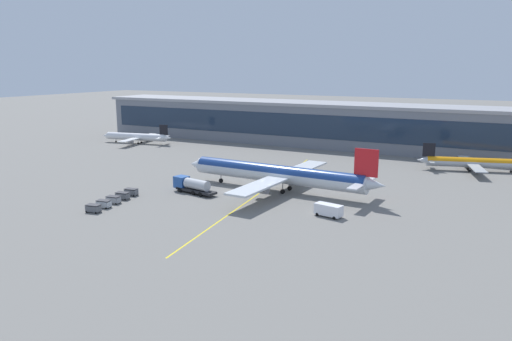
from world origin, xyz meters
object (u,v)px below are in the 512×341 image
(crew_van, at_px, (329,210))
(baggage_cart_0, at_px, (93,208))
(baggage_cart_2, at_px, (113,199))
(commuter_jet_far, at_px, (136,137))
(fuel_tanker, at_px, (192,185))
(baggage_cart_3, at_px, (123,196))
(baggage_cart_1, at_px, (104,204))
(baggage_cart_4, at_px, (131,192))
(main_airliner, at_px, (278,174))
(commuter_jet_near, at_px, (475,163))

(crew_van, distance_m, baggage_cart_0, 43.65)
(crew_van, bearing_deg, baggage_cart_0, -155.88)
(baggage_cart_2, relative_size, commuter_jet_far, 0.10)
(fuel_tanker, distance_m, baggage_cart_3, 14.58)
(crew_van, bearing_deg, baggage_cart_1, -160.01)
(baggage_cart_4, bearing_deg, fuel_tanker, 37.03)
(main_airliner, distance_m, crew_van, 20.81)
(baggage_cart_4, bearing_deg, baggage_cart_2, -80.52)
(baggage_cart_0, distance_m, baggage_cart_4, 12.80)
(baggage_cart_1, distance_m, baggage_cart_3, 6.40)
(crew_van, distance_m, baggage_cart_3, 42.25)
(main_airliner, height_order, baggage_cart_4, main_airliner)
(commuter_jet_near, bearing_deg, baggage_cart_0, -129.48)
(commuter_jet_near, bearing_deg, baggage_cart_4, -135.89)
(fuel_tanker, bearing_deg, baggage_cart_4, -142.97)
(commuter_jet_far, bearing_deg, fuel_tanker, -39.86)
(baggage_cart_0, relative_size, baggage_cart_3, 1.00)
(baggage_cart_1, relative_size, commuter_jet_near, 0.10)
(baggage_cart_4, xyz_separation_m, commuter_jet_far, (-47.40, 55.80, 1.60))
(fuel_tanker, xyz_separation_m, baggage_cart_1, (-8.63, -17.17, -0.96))
(baggage_cart_2, height_order, commuter_jet_near, commuter_jet_near)
(baggage_cart_3, height_order, baggage_cart_4, same)
(main_airliner, relative_size, baggage_cart_2, 16.64)
(crew_van, xyz_separation_m, baggage_cart_0, (-39.83, -17.83, -0.53))
(baggage_cart_1, height_order, commuter_jet_far, commuter_jet_far)
(crew_van, xyz_separation_m, baggage_cart_2, (-40.89, -11.52, -0.53))
(commuter_jet_far, xyz_separation_m, commuter_jet_near, (109.49, 4.39, -0.07))
(baggage_cart_0, relative_size, commuter_jet_far, 0.10)
(baggage_cart_2, xyz_separation_m, baggage_cart_4, (-1.05, 6.31, 0.00))
(main_airliner, height_order, commuter_jet_near, main_airliner)
(baggage_cart_2, bearing_deg, baggage_cart_4, 99.48)
(baggage_cart_1, height_order, commuter_jet_near, commuter_jet_near)
(fuel_tanker, distance_m, crew_van, 31.83)
(baggage_cart_1, relative_size, commuter_jet_far, 0.10)
(baggage_cart_2, distance_m, commuter_jet_far, 78.79)
(baggage_cart_4, relative_size, commuter_jet_far, 0.10)
(fuel_tanker, relative_size, crew_van, 2.09)
(baggage_cart_2, height_order, baggage_cart_3, same)
(baggage_cart_0, xyz_separation_m, baggage_cart_4, (-2.11, 12.63, 0.00))
(baggage_cart_1, height_order, baggage_cart_3, same)
(fuel_tanker, bearing_deg, baggage_cart_3, -131.73)
(baggage_cart_2, relative_size, commuter_jet_near, 0.10)
(baggage_cart_0, bearing_deg, commuter_jet_far, 125.89)
(baggage_cart_1, bearing_deg, baggage_cart_4, 99.48)
(crew_van, relative_size, commuter_jet_near, 0.19)
(baggage_cart_1, bearing_deg, baggage_cart_0, -80.52)
(main_airliner, xyz_separation_m, commuter_jet_near, (36.45, 42.29, -1.49))
(baggage_cart_2, bearing_deg, commuter_jet_near, 47.46)
(crew_van, relative_size, baggage_cart_4, 1.85)
(main_airliner, bearing_deg, baggage_cart_2, -135.44)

